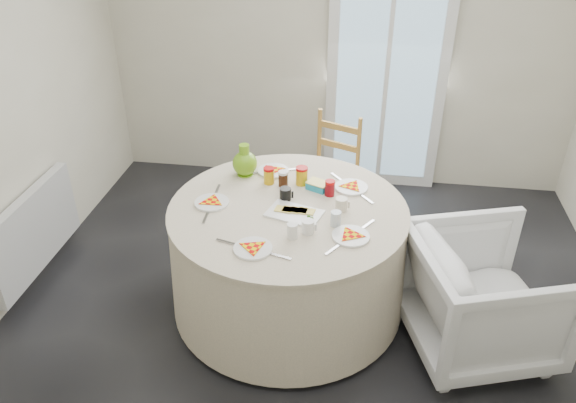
# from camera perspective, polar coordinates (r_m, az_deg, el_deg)

# --- Properties ---
(floor) EXTENTS (4.00, 4.00, 0.00)m
(floor) POSITION_cam_1_polar(r_m,az_deg,el_deg) (3.72, 2.30, -12.10)
(floor) COLOR black
(floor) RESTS_ON ground
(wall_back) EXTENTS (4.00, 0.02, 2.60)m
(wall_back) POSITION_cam_1_polar(r_m,az_deg,el_deg) (4.86, 5.41, 16.22)
(wall_back) COLOR #BCB5A3
(wall_back) RESTS_ON floor
(glass_door) EXTENTS (1.00, 0.08, 2.10)m
(glass_door) POSITION_cam_1_polar(r_m,az_deg,el_deg) (4.88, 10.03, 12.89)
(glass_door) COLOR silver
(glass_door) RESTS_ON floor
(radiator) EXTENTS (0.07, 1.00, 0.55)m
(radiator) POSITION_cam_1_polar(r_m,az_deg,el_deg) (4.23, -24.37, -2.76)
(radiator) COLOR silver
(radiator) RESTS_ON floor
(table) EXTENTS (1.50, 1.50, 0.76)m
(table) POSITION_cam_1_polar(r_m,az_deg,el_deg) (3.61, 0.00, -5.77)
(table) COLOR beige
(table) RESTS_ON floor
(wooden_chair) EXTENTS (0.52, 0.51, 0.91)m
(wooden_chair) POSITION_cam_1_polar(r_m,az_deg,el_deg) (4.42, 4.08, 3.10)
(wooden_chair) COLOR #AA7B36
(wooden_chair) RESTS_ON floor
(armchair) EXTENTS (0.96, 0.99, 0.82)m
(armchair) POSITION_cam_1_polar(r_m,az_deg,el_deg) (3.51, 19.26, -8.88)
(armchair) COLOR silver
(armchair) RESTS_ON floor
(place_settings) EXTENTS (1.31, 1.31, 0.02)m
(place_settings) POSITION_cam_1_polar(r_m,az_deg,el_deg) (3.39, -0.00, -0.43)
(place_settings) COLOR silver
(place_settings) RESTS_ON table
(jar_cluster) EXTENTS (0.49, 0.29, 0.13)m
(jar_cluster) POSITION_cam_1_polar(r_m,az_deg,el_deg) (3.56, 0.96, 2.19)
(jar_cluster) COLOR #A54B27
(jar_cluster) RESTS_ON table
(butter_tub) EXTENTS (0.16, 0.14, 0.05)m
(butter_tub) POSITION_cam_1_polar(r_m,az_deg,el_deg) (3.58, 3.04, 1.67)
(butter_tub) COLOR #1A92B6
(butter_tub) RESTS_ON table
(green_pitcher) EXTENTS (0.17, 0.17, 0.21)m
(green_pitcher) POSITION_cam_1_polar(r_m,az_deg,el_deg) (3.72, -4.43, 4.30)
(green_pitcher) COLOR #639E15
(green_pitcher) RESTS_ON table
(cheese_platter) EXTENTS (0.36, 0.29, 0.04)m
(cheese_platter) POSITION_cam_1_polar(r_m,az_deg,el_deg) (3.33, 0.65, -1.08)
(cheese_platter) COLOR white
(cheese_platter) RESTS_ON table
(mugs_glasses) EXTENTS (0.56, 0.56, 0.10)m
(mugs_glasses) POSITION_cam_1_polar(r_m,az_deg,el_deg) (3.33, 2.47, -0.29)
(mugs_glasses) COLOR gray
(mugs_glasses) RESTS_ON table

